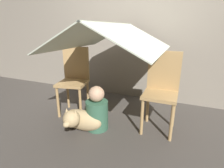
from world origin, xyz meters
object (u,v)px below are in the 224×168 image
at_px(chair_left, 74,78).
at_px(person_front, 97,111).
at_px(chair_right, 161,88).
at_px(dog, 80,120).

height_order(chair_left, person_front, chair_left).
relative_size(chair_right, dog, 1.79).
distance_m(chair_left, dog, 0.67).
bearing_deg(chair_right, dog, -152.04).
xyz_separation_m(chair_left, dog, (0.35, -0.45, -0.36)).
bearing_deg(dog, person_front, 41.32).
relative_size(chair_left, chair_right, 1.00).
bearing_deg(chair_left, dog, -63.84).
relative_size(chair_left, person_front, 1.72).
relative_size(chair_left, dog, 1.79).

